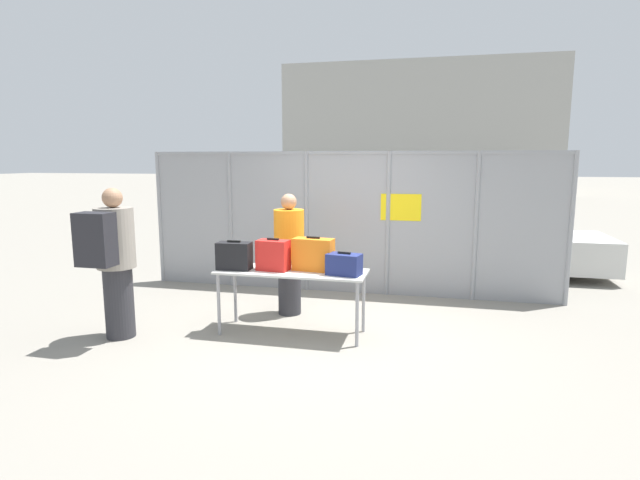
# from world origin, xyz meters

# --- Properties ---
(ground_plane) EXTENTS (120.00, 120.00, 0.00)m
(ground_plane) POSITION_xyz_m (0.00, 0.00, 0.00)
(ground_plane) COLOR gray
(fence_section) EXTENTS (6.45, 0.07, 2.19)m
(fence_section) POSITION_xyz_m (0.01, 1.91, 1.14)
(fence_section) COLOR gray
(fence_section) RESTS_ON ground_plane
(inspection_table) EXTENTS (1.77, 0.62, 0.77)m
(inspection_table) POSITION_xyz_m (-0.29, -0.10, 0.70)
(inspection_table) COLOR silver
(inspection_table) RESTS_ON ground_plane
(suitcase_black) EXTENTS (0.41, 0.23, 0.35)m
(suitcase_black) POSITION_xyz_m (-0.97, -0.19, 0.94)
(suitcase_black) COLOR black
(suitcase_black) RESTS_ON inspection_table
(suitcase_red) EXTENTS (0.39, 0.25, 0.38)m
(suitcase_red) POSITION_xyz_m (-0.51, -0.13, 0.95)
(suitcase_red) COLOR red
(suitcase_red) RESTS_ON inspection_table
(suitcase_orange) EXTENTS (0.49, 0.26, 0.41)m
(suitcase_orange) POSITION_xyz_m (-0.04, -0.03, 0.96)
(suitcase_orange) COLOR orange
(suitcase_orange) RESTS_ON inspection_table
(suitcase_navy) EXTENTS (0.41, 0.29, 0.27)m
(suitcase_navy) POSITION_xyz_m (0.35, -0.18, 0.89)
(suitcase_navy) COLOR navy
(suitcase_navy) RESTS_ON inspection_table
(traveler_hooded) EXTENTS (0.43, 0.67, 1.75)m
(traveler_hooded) POSITION_xyz_m (-2.23, -0.73, 0.96)
(traveler_hooded) COLOR #2D2D33
(traveler_hooded) RESTS_ON ground_plane
(security_worker_near) EXTENTS (0.40, 0.40, 1.62)m
(security_worker_near) POSITION_xyz_m (-0.54, 0.64, 0.84)
(security_worker_near) COLOR #2D2D33
(security_worker_near) RESTS_ON ground_plane
(utility_trailer) EXTENTS (4.43, 2.20, 0.72)m
(utility_trailer) POSITION_xyz_m (2.66, 3.93, 0.42)
(utility_trailer) COLOR silver
(utility_trailer) RESTS_ON ground_plane
(distant_hangar) EXTENTS (16.86, 10.11, 7.96)m
(distant_hangar) POSITION_xyz_m (0.04, 30.49, 3.98)
(distant_hangar) COLOR #999993
(distant_hangar) RESTS_ON ground_plane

